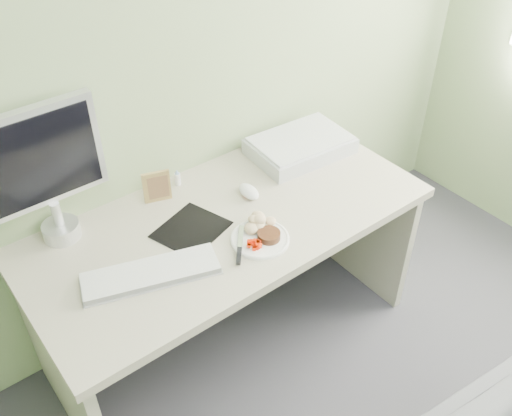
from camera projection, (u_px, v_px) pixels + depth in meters
wall_back at (162, 35)px, 2.07m from camera, size 3.50×0.00×3.50m
desk at (229, 252)px, 2.34m from camera, size 1.60×0.75×0.73m
plate at (260, 239)px, 2.13m from camera, size 0.22×0.22×0.01m
steak at (269, 235)px, 2.11m from camera, size 0.09×0.09×0.03m
potato_pile at (259, 221)px, 2.15m from camera, size 0.11×0.08×0.06m
carrot_heap at (254, 243)px, 2.08m from camera, size 0.05×0.04×0.03m
steak_knife at (239, 250)px, 2.06m from camera, size 0.15×0.17×0.02m
mousepad at (191, 230)px, 2.17m from camera, size 0.31×0.29×0.00m
keyboard at (151, 273)px, 1.98m from camera, size 0.49×0.28×0.02m
computer_mouse at (249, 192)px, 2.33m from camera, size 0.07×0.12×0.04m
photo_frame at (157, 187)px, 2.27m from camera, size 0.11×0.05×0.14m
eyedrop_bottle at (178, 178)px, 2.38m from camera, size 0.03×0.03×0.07m
scanner at (300, 146)px, 2.57m from camera, size 0.46×0.33×0.07m
monitor at (42, 169)px, 1.97m from camera, size 0.44×0.14×0.53m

